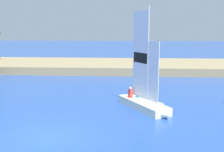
# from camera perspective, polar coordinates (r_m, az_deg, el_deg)

# --- Properties ---
(ground_plane) EXTENTS (200.00, 200.00, 0.00)m
(ground_plane) POSITION_cam_1_polar(r_m,az_deg,el_deg) (14.12, -12.78, -11.81)
(ground_plane) COLOR #234793
(shore_bank) EXTENTS (80.00, 10.41, 0.89)m
(shore_bank) POSITION_cam_1_polar(r_m,az_deg,el_deg) (35.45, -2.48, 2.09)
(shore_bank) COLOR #897A56
(shore_bank) RESTS_ON ground
(sailboat) EXTENTS (3.51, 4.78, 6.73)m
(sailboat) POSITION_cam_1_polar(r_m,az_deg,el_deg) (17.76, 7.40, -5.25)
(sailboat) COLOR silver
(sailboat) RESTS_ON ground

